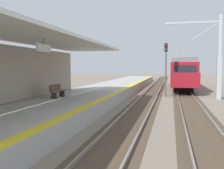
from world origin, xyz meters
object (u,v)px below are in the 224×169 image
(approaching_train, at_px, (182,72))
(rail_signal_post, at_px, (166,64))
(catenary_pylon_far_side, at_px, (216,59))
(platform_bench, at_px, (57,90))

(approaching_train, xyz_separation_m, rail_signal_post, (-1.90, -10.61, 1.02))
(catenary_pylon_far_side, xyz_separation_m, platform_bench, (-11.11, -9.16, -2.23))
(catenary_pylon_far_side, bearing_deg, platform_bench, -140.51)
(approaching_train, xyz_separation_m, platform_bench, (-8.63, -20.94, -0.80))
(approaching_train, distance_m, rail_signal_post, 10.83)
(approaching_train, height_order, rail_signal_post, rail_signal_post)
(rail_signal_post, height_order, catenary_pylon_far_side, catenary_pylon_far_side)
(approaching_train, relative_size, rail_signal_post, 3.77)
(approaching_train, distance_m, catenary_pylon_far_side, 12.13)
(catenary_pylon_far_side, distance_m, platform_bench, 14.57)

